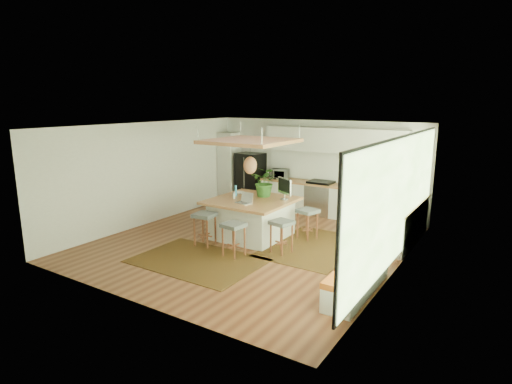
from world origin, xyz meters
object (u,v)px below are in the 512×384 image
Objects in this scene: stool_near_left at (205,230)px; island_plant at (265,185)px; island at (252,218)px; stool_right_front at (281,237)px; fridge at (251,175)px; stool_right_back at (307,224)px; stool_near_right at (234,240)px; microwave at (279,173)px; stool_left_side at (216,214)px; laptop at (243,198)px; monitor at (284,189)px.

island_plant is (0.66, 1.55, 0.86)m from stool_near_left.
island reaches higher than stool_right_front.
fridge is 4.16m from stool_near_left.
stool_right_back is 0.99× the size of island_plant.
stool_right_back is (0.80, 1.90, 0.00)m from stool_near_right.
microwave is at bearing 106.55° from stool_near_right.
microwave reaches higher than stool_left_side.
stool_near_left is 1.12× the size of stool_left_side.
stool_near_left is 1.39m from stool_left_side.
island_plant is at bearing 66.91° from stool_near_left.
fridge reaches higher than laptop.
stool_near_left reaches higher than stool_near_right.
island is at bearing -103.79° from island_plant.
stool_left_side is at bearing -140.68° from monitor.
microwave is (0.39, 2.64, 0.75)m from stool_left_side.
island is 2.55× the size of stool_right_back.
monitor is 1.06× the size of microwave.
stool_left_side is 0.92× the size of island_plant.
stool_near_left is 2.11m from monitor.
monitor is at bearing 116.05° from stool_right_front.
stool_near_right is at bearing -41.88° from stool_left_side.
stool_right_front is at bearing -69.76° from microwave.
stool_right_front is at bearing -92.53° from stool_right_back.
stool_right_front is 1.96× the size of laptop.
microwave is at bearing 93.83° from stool_near_left.
stool_near_right is (2.28, -4.11, -0.57)m from fridge.
stool_near_left is at bearing -136.11° from stool_right_back.
laptop is at bearing -23.68° from stool_left_side.
microwave is (-0.26, 3.87, 0.75)m from stool_near_left.
stool_near_left reaches higher than stool_right_front.
monitor reaches higher than laptop.
stool_left_side is 1.19× the size of monitor.
laptop reaches higher than stool_near_right.
island is at bearing 63.46° from stool_near_left.
stool_right_back is at bearing 87.47° from stool_right_front.
stool_right_front is 1.39m from monitor.
island_plant is (0.11, 0.44, 0.75)m from island.
laptop is (0.60, 0.68, 0.70)m from stool_near_left.
stool_left_side is at bearing -72.41° from fridge.
laptop is (1.25, -0.55, 0.70)m from stool_left_side.
fridge is at bearing 104.21° from stool_left_side.
island_plant is (-1.05, 1.03, 0.86)m from stool_right_front.
island is 2.95m from microwave.
microwave is at bearing 132.75° from stool_right_back.
fridge is 1.08m from microwave.
stool_left_side is at bearing -169.07° from stool_right_back.
stool_right_back is 1.35× the size of microwave.
island_plant is at bearing 135.41° from stool_right_front.
monitor reaches higher than stool_left_side.
stool_near_left is 1.33× the size of monitor.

